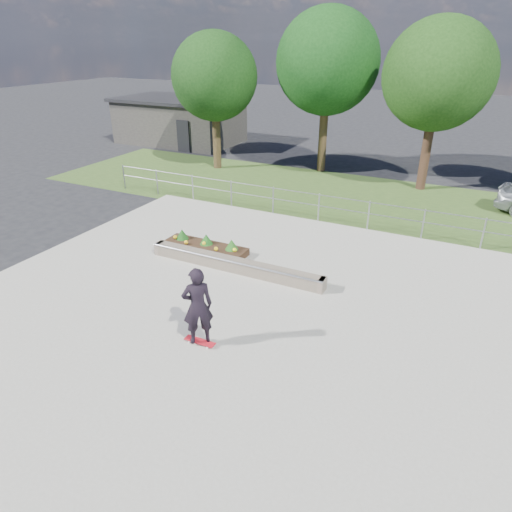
{
  "coord_description": "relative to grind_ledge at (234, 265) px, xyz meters",
  "views": [
    {
      "loc": [
        5.46,
        -9.02,
        6.76
      ],
      "look_at": [
        0.2,
        1.5,
        1.1
      ],
      "focal_mm": 32.0,
      "sensor_mm": 36.0,
      "label": 1
    }
  ],
  "objects": [
    {
      "name": "skateboarder",
      "position": [
        1.11,
        -3.73,
        0.86
      ],
      "size": [
        0.85,
        0.83,
        2.05
      ],
      "color": "silver",
      "rests_on": "concrete_slab"
    },
    {
      "name": "tree_far_left",
      "position": [
        -7.1,
        10.83,
        4.59
      ],
      "size": [
        4.55,
        4.55,
        7.15
      ],
      "color": "#332414",
      "rests_on": "ground"
    },
    {
      "name": "fence",
      "position": [
        0.9,
        5.33,
        0.51
      ],
      "size": [
        20.06,
        0.06,
        1.2
      ],
      "color": "gray",
      "rests_on": "ground"
    },
    {
      "name": "tree_mid_right",
      "position": [
        3.9,
        11.83,
        4.97
      ],
      "size": [
        4.9,
        4.9,
        7.7
      ],
      "color": "black",
      "rests_on": "ground"
    },
    {
      "name": "ground",
      "position": [
        0.9,
        -2.17,
        -0.26
      ],
      "size": [
        120.0,
        120.0,
        0.0
      ],
      "primitive_type": "plane",
      "color": "black",
      "rests_on": "ground"
    },
    {
      "name": "planter_bed",
      "position": [
        -1.6,
        0.69,
        -0.02
      ],
      "size": [
        3.0,
        1.2,
        0.61
      ],
      "color": "black",
      "rests_on": "concrete_slab"
    },
    {
      "name": "building",
      "position": [
        -13.09,
        15.82,
        1.25
      ],
      "size": [
        8.4,
        5.4,
        3.0
      ],
      "color": "#2C2A27",
      "rests_on": "ground"
    },
    {
      "name": "grind_ledge",
      "position": [
        0.0,
        0.0,
        0.0
      ],
      "size": [
        6.0,
        0.44,
        0.43
      ],
      "color": "brown",
      "rests_on": "concrete_slab"
    },
    {
      "name": "concrete_slab",
      "position": [
        0.9,
        -2.17,
        -0.23
      ],
      "size": [
        15.0,
        15.0,
        0.06
      ],
      "primitive_type": "cube",
      "color": "gray",
      "rests_on": "ground"
    },
    {
      "name": "grass_verge",
      "position": [
        0.9,
        8.83,
        -0.25
      ],
      "size": [
        30.0,
        8.0,
        0.02
      ],
      "primitive_type": "cube",
      "color": "#2E451B",
      "rests_on": "ground"
    },
    {
      "name": "tree_mid_left",
      "position": [
        -1.6,
        12.83,
        5.34
      ],
      "size": [
        5.25,
        5.25,
        8.25
      ],
      "color": "#372616",
      "rests_on": "ground"
    }
  ]
}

